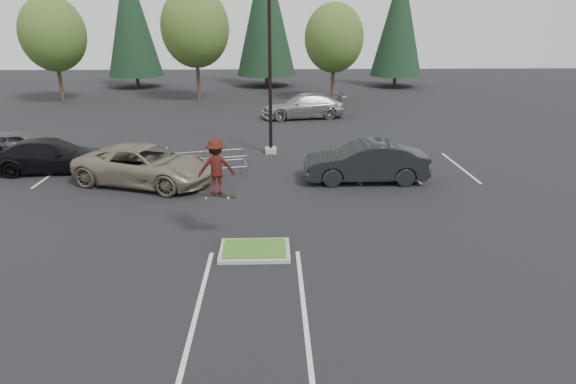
{
  "coord_description": "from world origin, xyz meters",
  "views": [
    {
      "loc": [
        0.61,
        -13.63,
        6.9
      ],
      "look_at": [
        1.1,
        1.5,
        1.47
      ],
      "focal_mm": 30.0,
      "sensor_mm": 36.0,
      "label": 1
    }
  ],
  "objects_px": {
    "conif_c": "(399,20)",
    "skateboarder": "(216,167)",
    "cart_corral": "(197,163)",
    "car_far_silver": "(304,106)",
    "car_l_black": "(52,155)",
    "car_r_charc": "(365,162)",
    "light_pole": "(270,68)",
    "car_l_tan": "(144,165)",
    "decid_a": "(53,36)",
    "car_l_grey": "(20,145)",
    "conif_a": "(131,18)",
    "decid_c": "(334,40)",
    "decid_b": "(195,30)",
    "conif_b": "(266,10)"
  },
  "relations": [
    {
      "from": "car_l_black",
      "to": "car_far_silver",
      "type": "bearing_deg",
      "value": -49.93
    },
    {
      "from": "decid_c",
      "to": "conif_c",
      "type": "xyz_separation_m",
      "value": [
        8.01,
        9.67,
        1.59
      ]
    },
    {
      "from": "conif_a",
      "to": "conif_c",
      "type": "relative_size",
      "value": 1.04
    },
    {
      "from": "car_r_charc",
      "to": "light_pole",
      "type": "bearing_deg",
      "value": -139.44
    },
    {
      "from": "conif_a",
      "to": "car_l_tan",
      "type": "distance_m",
      "value": 34.74
    },
    {
      "from": "car_l_black",
      "to": "car_r_charc",
      "type": "xyz_separation_m",
      "value": [
        14.74,
        -1.98,
        0.12
      ]
    },
    {
      "from": "conif_a",
      "to": "car_far_silver",
      "type": "height_order",
      "value": "conif_a"
    },
    {
      "from": "cart_corral",
      "to": "decid_a",
      "type": "bearing_deg",
      "value": 111.35
    },
    {
      "from": "decid_a",
      "to": "conif_c",
      "type": "relative_size",
      "value": 0.71
    },
    {
      "from": "conif_c",
      "to": "skateboarder",
      "type": "xyz_separation_m",
      "value": [
        -15.2,
        -38.5,
        -4.34
      ]
    },
    {
      "from": "cart_corral",
      "to": "car_r_charc",
      "type": "bearing_deg",
      "value": -19.7
    },
    {
      "from": "conif_a",
      "to": "skateboarder",
      "type": "distance_m",
      "value": 41.3
    },
    {
      "from": "light_pole",
      "to": "car_far_silver",
      "type": "height_order",
      "value": "light_pole"
    },
    {
      "from": "cart_corral",
      "to": "skateboarder",
      "type": "xyz_separation_m",
      "value": [
        1.71,
        -6.91,
        1.85
      ]
    },
    {
      "from": "car_l_grey",
      "to": "car_far_silver",
      "type": "height_order",
      "value": "car_far_silver"
    },
    {
      "from": "decid_a",
      "to": "car_l_black",
      "type": "relative_size",
      "value": 1.65
    },
    {
      "from": "car_l_black",
      "to": "cart_corral",
      "type": "bearing_deg",
      "value": -103.68
    },
    {
      "from": "cart_corral",
      "to": "car_far_silver",
      "type": "xyz_separation_m",
      "value": [
        5.86,
        14.09,
        0.22
      ]
    },
    {
      "from": "car_r_charc",
      "to": "car_far_silver",
      "type": "height_order",
      "value": "car_r_charc"
    },
    {
      "from": "car_far_silver",
      "to": "car_l_grey",
      "type": "bearing_deg",
      "value": -63.99
    },
    {
      "from": "conif_a",
      "to": "car_r_charc",
      "type": "distance_m",
      "value": 38.45
    },
    {
      "from": "light_pole",
      "to": "conif_b",
      "type": "xyz_separation_m",
      "value": [
        -0.5,
        28.5,
        3.29
      ]
    },
    {
      "from": "decid_c",
      "to": "conif_a",
      "type": "bearing_deg",
      "value": 153.04
    },
    {
      "from": "car_l_grey",
      "to": "car_r_charc",
      "type": "xyz_separation_m",
      "value": [
        17.34,
        -4.22,
        0.13
      ]
    },
    {
      "from": "car_r_charc",
      "to": "car_l_black",
      "type": "bearing_deg",
      "value": -97.39
    },
    {
      "from": "light_pole",
      "to": "car_l_tan",
      "type": "distance_m",
      "value": 8.37
    },
    {
      "from": "light_pole",
      "to": "car_l_grey",
      "type": "distance_m",
      "value": 13.66
    },
    {
      "from": "conif_b",
      "to": "conif_c",
      "type": "bearing_deg",
      "value": -4.09
    },
    {
      "from": "conif_b",
      "to": "car_l_grey",
      "type": "relative_size",
      "value": 3.21
    },
    {
      "from": "skateboarder",
      "to": "car_l_grey",
      "type": "xyz_separation_m",
      "value": [
        -11.4,
        10.22,
        -1.74
      ]
    },
    {
      "from": "conif_c",
      "to": "conif_a",
      "type": "bearing_deg",
      "value": 178.98
    },
    {
      "from": "skateboarder",
      "to": "car_l_grey",
      "type": "relative_size",
      "value": 0.43
    },
    {
      "from": "conif_c",
      "to": "decid_b",
      "type": "bearing_deg",
      "value": -155.86
    },
    {
      "from": "decid_a",
      "to": "decid_b",
      "type": "bearing_deg",
      "value": 2.39
    },
    {
      "from": "cart_corral",
      "to": "car_l_tan",
      "type": "xyz_separation_m",
      "value": [
        -2.19,
        -0.91,
        0.2
      ]
    },
    {
      "from": "decid_c",
      "to": "car_l_tan",
      "type": "height_order",
      "value": "decid_c"
    },
    {
      "from": "car_l_tan",
      "to": "car_r_charc",
      "type": "distance_m",
      "value": 9.85
    },
    {
      "from": "light_pole",
      "to": "decid_a",
      "type": "relative_size",
      "value": 1.14
    },
    {
      "from": "skateboarder",
      "to": "decid_a",
      "type": "bearing_deg",
      "value": -70.24
    },
    {
      "from": "decid_b",
      "to": "conif_c",
      "type": "height_order",
      "value": "conif_c"
    },
    {
      "from": "car_l_tan",
      "to": "car_r_charc",
      "type": "bearing_deg",
      "value": -71.18
    },
    {
      "from": "cart_corral",
      "to": "car_l_black",
      "type": "height_order",
      "value": "car_l_black"
    },
    {
      "from": "light_pole",
      "to": "car_far_silver",
      "type": "xyz_separation_m",
      "value": [
        2.45,
        10.0,
        -3.67
      ]
    },
    {
      "from": "car_l_black",
      "to": "conif_a",
      "type": "bearing_deg",
      "value": 2.27
    },
    {
      "from": "light_pole",
      "to": "car_r_charc",
      "type": "xyz_separation_m",
      "value": [
        4.24,
        -5.0,
        -3.66
      ]
    },
    {
      "from": "conif_a",
      "to": "car_r_charc",
      "type": "bearing_deg",
      "value": -60.41
    },
    {
      "from": "conif_a",
      "to": "car_far_silver",
      "type": "bearing_deg",
      "value": -46.72
    },
    {
      "from": "decid_a",
      "to": "car_l_tan",
      "type": "distance_m",
      "value": 26.82
    },
    {
      "from": "cart_corral",
      "to": "car_l_grey",
      "type": "bearing_deg",
      "value": 148.18
    },
    {
      "from": "cart_corral",
      "to": "decid_b",
      "type": "bearing_deg",
      "value": 84.84
    }
  ]
}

